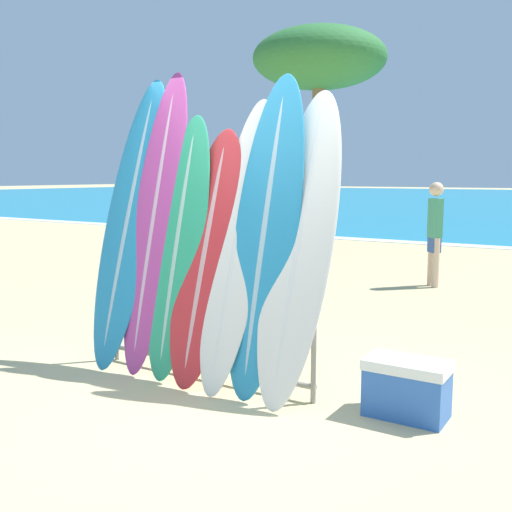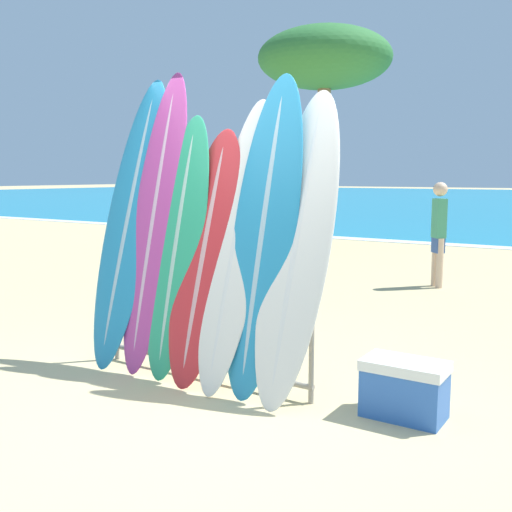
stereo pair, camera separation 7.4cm
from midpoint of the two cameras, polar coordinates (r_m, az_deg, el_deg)
name	(u,v)px [view 2 (the right image)]	position (r m, az deg, el deg)	size (l,w,h in m)	color
ground_plane	(216,395)	(4.69, -3.34, -13.07)	(160.00, 160.00, 0.00)	tan
surfboard_rack	(203,321)	(4.90, -4.63, -6.16)	(2.02, 0.04, 0.91)	gray
surfboard_slot_0	(130,220)	(5.39, -11.49, 3.37)	(0.56, 0.88, 2.54)	teal
surfboard_slot_1	(155,220)	(5.18, -9.17, 3.38)	(0.49, 0.73, 2.56)	#B23D8E
surfboard_slot_2	(178,246)	(4.97, -7.02, 0.99)	(0.51, 0.63, 2.17)	#289E70
surfboard_slot_3	(205,255)	(4.80, -4.44, 0.07)	(0.56, 0.71, 2.05)	red
surfboard_slot_4	(236,242)	(4.66, -1.43, 1.30)	(0.49, 0.84, 2.28)	silver
surfboard_slot_5	(264,233)	(4.52, 1.23, 2.17)	(0.55, 0.71, 2.45)	teal
surfboard_slot_6	(297,245)	(4.39, 4.46, 1.09)	(0.55, 0.84, 2.31)	silver
person_near_water	(439,230)	(9.28, 17.23, 2.36)	(0.26, 0.27, 1.56)	beige
person_mid_beach	(258,228)	(7.69, 0.50, 2.70)	(0.31, 0.24, 1.82)	#846047
palm_tree	(325,61)	(14.23, 6.72, 17.95)	(3.01, 3.01, 4.95)	brown
cooler_box	(404,389)	(4.35, 14.44, -12.14)	(0.57, 0.34, 0.40)	#2D60B7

